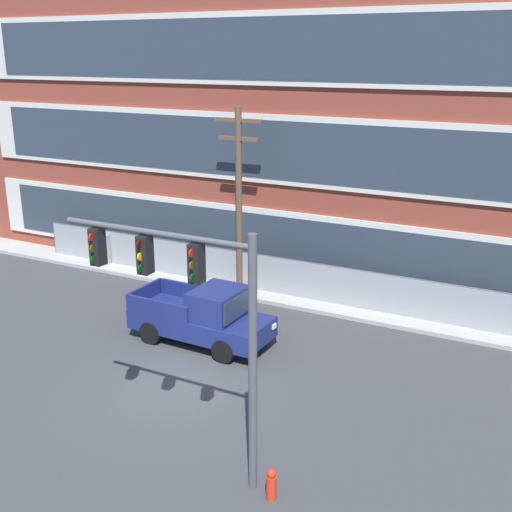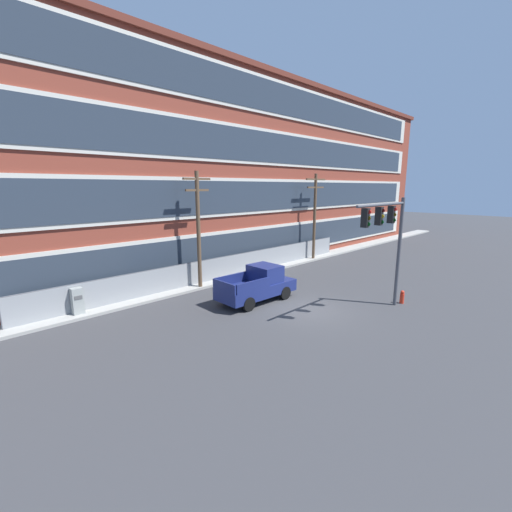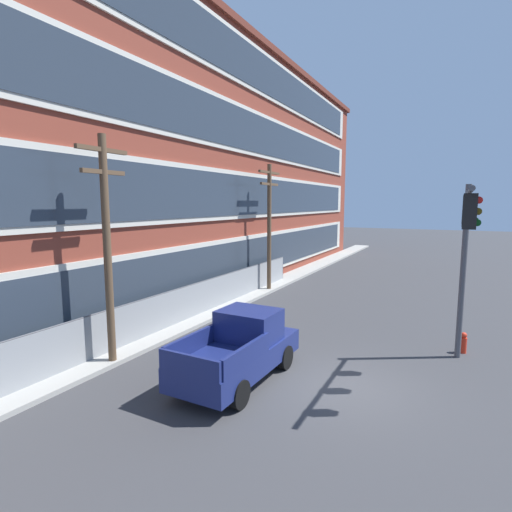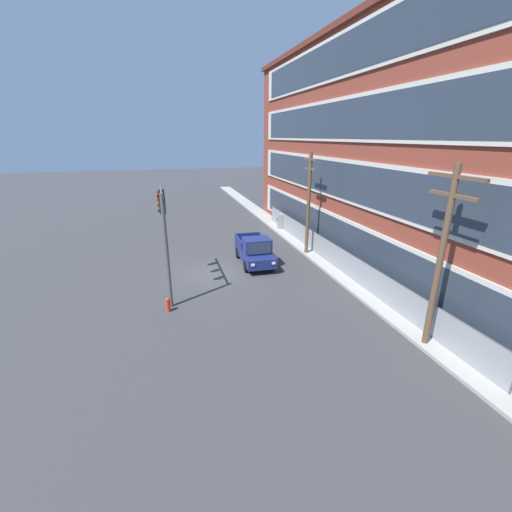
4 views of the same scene
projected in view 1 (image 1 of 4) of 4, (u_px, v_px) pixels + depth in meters
ground_plane at (176, 389)px, 19.34m from camera, size 160.00×160.00×0.00m
sidewalk_building_side at (288, 298)px, 26.22m from camera, size 80.00×1.68×0.16m
chain_link_fence at (310, 282)px, 25.70m from camera, size 27.26×0.06×1.73m
traffic_signal_mast at (190, 297)px, 14.32m from camera, size 5.08×0.43×6.15m
pickup_truck_navy at (204, 317)px, 22.10m from camera, size 5.05×2.23×2.09m
utility_pole_near_corner at (239, 197)px, 25.32m from camera, size 2.03×0.26×7.71m
electrical_cabinet at (103, 251)px, 30.00m from camera, size 0.55×0.46×1.56m
fire_hydrant at (271, 484)px, 14.49m from camera, size 0.24×0.24×0.78m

